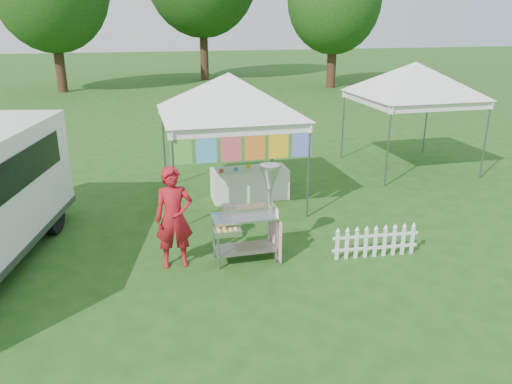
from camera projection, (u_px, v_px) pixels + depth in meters
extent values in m
plane|color=#1D4B15|center=(270.00, 268.00, 8.73)|extent=(120.00, 120.00, 0.00)
cylinder|color=#59595E|center=(174.00, 181.00, 9.96)|extent=(0.04, 0.04, 2.10)
cylinder|color=#59595E|center=(308.00, 171.00, 10.61)|extent=(0.04, 0.04, 2.10)
cylinder|color=#59595E|center=(164.00, 147.00, 12.57)|extent=(0.04, 0.04, 2.10)
cylinder|color=#59595E|center=(272.00, 141.00, 13.21)|extent=(0.04, 0.04, 2.10)
cube|color=white|center=(243.00, 131.00, 9.97)|extent=(3.00, 0.03, 0.22)
cube|color=white|center=(219.00, 107.00, 12.57)|extent=(3.00, 0.03, 0.22)
pyramid|color=white|center=(229.00, 72.00, 10.94)|extent=(4.24, 4.24, 0.90)
cylinder|color=#59595E|center=(243.00, 127.00, 9.95)|extent=(3.00, 0.03, 0.03)
cube|color=#178D48|center=(181.00, 147.00, 9.78)|extent=(0.42, 0.01, 0.70)
cube|color=blue|center=(206.00, 146.00, 9.89)|extent=(0.42, 0.01, 0.70)
cube|color=#CD1986|center=(231.00, 145.00, 10.01)|extent=(0.42, 0.01, 0.70)
cube|color=#F0421A|center=(255.00, 143.00, 10.12)|extent=(0.42, 0.01, 0.70)
cube|color=orange|center=(279.00, 142.00, 10.23)|extent=(0.42, 0.01, 0.70)
cube|color=purple|center=(302.00, 140.00, 10.35)|extent=(0.42, 0.01, 0.70)
cylinder|color=#59595E|center=(388.00, 147.00, 12.59)|extent=(0.04, 0.04, 2.10)
cylinder|color=#59595E|center=(485.00, 141.00, 13.23)|extent=(0.04, 0.04, 2.10)
cylinder|color=#59595E|center=(343.00, 125.00, 15.19)|extent=(0.04, 0.04, 2.10)
cylinder|color=#59595E|center=(426.00, 120.00, 15.83)|extent=(0.04, 0.04, 2.10)
cube|color=white|center=(442.00, 107.00, 12.60)|extent=(3.00, 0.03, 0.22)
cube|color=white|center=(388.00, 92.00, 15.20)|extent=(3.00, 0.03, 0.22)
pyramid|color=white|center=(417.00, 62.00, 13.56)|extent=(4.24, 4.24, 0.90)
cylinder|color=#59595E|center=(443.00, 104.00, 12.57)|extent=(3.00, 0.03, 0.03)
cylinder|color=#352113|center=(59.00, 57.00, 28.69)|extent=(0.56, 0.56, 3.96)
cylinder|color=#352113|center=(204.00, 44.00, 34.26)|extent=(0.56, 0.56, 4.84)
cylinder|color=#352113|center=(332.00, 58.00, 30.57)|extent=(0.56, 0.56, 3.52)
cylinder|color=gray|center=(218.00, 247.00, 8.53)|extent=(0.04, 0.04, 0.85)
cylinder|color=gray|center=(276.00, 241.00, 8.77)|extent=(0.04, 0.04, 0.85)
cylinder|color=gray|center=(214.00, 236.00, 8.95)|extent=(0.04, 0.04, 0.85)
cylinder|color=gray|center=(269.00, 231.00, 9.19)|extent=(0.04, 0.04, 0.85)
cube|color=gray|center=(245.00, 248.00, 8.92)|extent=(1.08, 0.54, 0.01)
cube|color=#B7B7BC|center=(244.00, 217.00, 8.72)|extent=(1.13, 0.57, 0.04)
cube|color=#B7B7BC|center=(253.00, 210.00, 8.77)|extent=(0.80, 0.24, 0.14)
cube|color=gray|center=(228.00, 211.00, 8.66)|extent=(0.19, 0.21, 0.21)
cylinder|color=gray|center=(270.00, 191.00, 8.73)|extent=(0.05, 0.05, 0.85)
cone|color=#B7B7BC|center=(270.00, 178.00, 8.65)|extent=(0.34, 0.34, 0.38)
cylinder|color=#B7B7BC|center=(270.00, 166.00, 8.59)|extent=(0.36, 0.36, 0.06)
cube|color=#B7B7BC|center=(227.00, 232.00, 8.34)|extent=(0.45, 0.29, 0.09)
cube|color=#F7A6AA|center=(276.00, 235.00, 8.99)|extent=(0.02, 0.71, 0.76)
cube|color=white|center=(277.00, 213.00, 8.56)|extent=(0.02, 0.13, 0.17)
imported|color=#A4141E|center=(174.00, 218.00, 8.53)|extent=(0.66, 0.44, 1.80)
cube|color=white|center=(12.00, 182.00, 10.42)|extent=(2.23, 1.22, 1.00)
cube|color=black|center=(27.00, 167.00, 8.54)|extent=(0.68, 2.99, 0.61)
cube|color=black|center=(14.00, 139.00, 10.53)|extent=(1.85, 0.44, 0.61)
cylinder|color=black|center=(52.00, 215.00, 10.03)|extent=(0.40, 0.79, 0.76)
cube|color=white|center=(337.00, 246.00, 8.93)|extent=(0.07, 0.03, 0.56)
cube|color=white|center=(347.00, 245.00, 8.96)|extent=(0.07, 0.03, 0.56)
cube|color=white|center=(356.00, 244.00, 8.98)|extent=(0.07, 0.03, 0.56)
cube|color=white|center=(366.00, 243.00, 9.01)|extent=(0.07, 0.03, 0.56)
cube|color=white|center=(375.00, 243.00, 9.04)|extent=(0.07, 0.03, 0.56)
cube|color=white|center=(385.00, 242.00, 9.07)|extent=(0.07, 0.03, 0.56)
cube|color=white|center=(394.00, 241.00, 9.10)|extent=(0.07, 0.03, 0.56)
cube|color=white|center=(403.00, 241.00, 9.13)|extent=(0.07, 0.03, 0.56)
cube|color=white|center=(412.00, 240.00, 9.16)|extent=(0.07, 0.03, 0.56)
cube|color=white|center=(375.00, 248.00, 9.07)|extent=(1.62, 0.15, 0.05)
cube|color=white|center=(376.00, 236.00, 9.00)|extent=(1.62, 0.15, 0.05)
cube|color=white|center=(250.00, 184.00, 11.96)|extent=(1.80, 0.70, 0.74)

